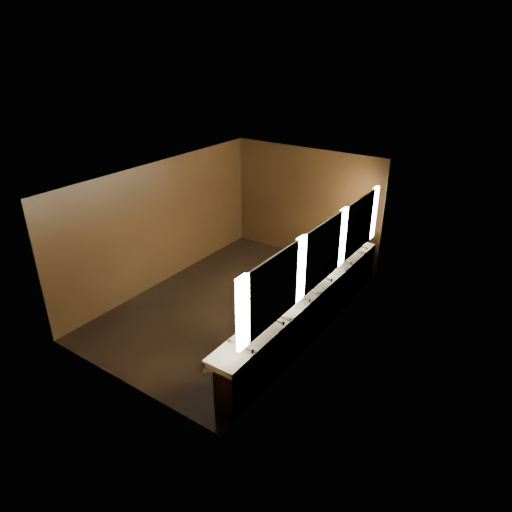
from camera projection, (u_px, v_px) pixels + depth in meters
The scene contains 10 objects.
floor at pixel (235, 304), 9.78m from camera, with size 6.00×6.00×0.00m, color black.
ceiling at pixel (232, 176), 8.56m from camera, with size 4.00×6.00×0.02m, color #2D2D2B.
wall_back at pixel (306, 204), 11.40m from camera, with size 4.00×0.02×2.80m, color black.
wall_front at pixel (115, 311), 6.94m from camera, with size 4.00×0.02×2.80m, color black.
wall_left at pixel (162, 223), 10.19m from camera, with size 0.02×6.00×2.80m, color black.
wall_right at pixel (323, 270), 8.15m from camera, with size 0.02×6.00×2.80m, color black.
sink_counter at pixel (310, 310), 8.65m from camera, with size 0.55×5.40×1.01m.
mirror_band at pixel (323, 252), 8.01m from camera, with size 0.06×5.03×1.15m.
person at pixel (249, 314), 8.05m from camera, with size 0.55×0.36×1.51m, color #9BC9E7.
trash_bin at pixel (233, 376), 7.26m from camera, with size 0.36×0.36×0.56m, color black.
Camera 1 is at (5.11, -6.64, 5.16)m, focal length 32.00 mm.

